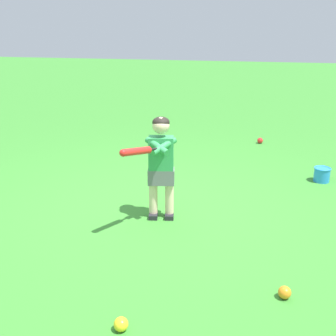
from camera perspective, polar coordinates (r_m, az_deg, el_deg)
ground_plane at (r=4.64m, az=-1.03°, el=-5.75°), size 40.00×40.00×0.00m
child_batter at (r=4.22m, az=-1.11°, el=1.16°), size 0.39×0.73×1.08m
play_ball_far_left at (r=3.36m, az=15.61°, el=-16.02°), size 0.10×0.10×0.10m
play_ball_far_right at (r=2.99m, az=-6.42°, el=-20.40°), size 0.10×0.10×0.10m
play_ball_center_lawn at (r=7.37m, az=12.44°, el=3.67°), size 0.10×0.10×0.10m
toy_bucket at (r=5.78m, az=20.24°, el=-0.80°), size 0.22×0.22×0.19m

